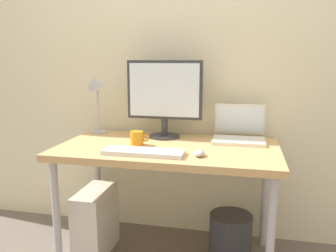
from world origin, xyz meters
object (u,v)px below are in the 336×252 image
object	(u,v)px
wastebasket	(230,238)
keyboard	(144,152)
desk	(168,157)
mouse	(199,153)
desk_lamp	(95,90)
computer_tower	(96,221)
laptop	(239,131)
coffee_mug	(137,138)
monitor	(164,95)

from	to	relation	value
wastebasket	keyboard	bearing A→B (deg)	-150.61
desk	mouse	world-z (taller)	mouse
desk_lamp	wastebasket	size ratio (longest dim) A/B	1.42
computer_tower	wastebasket	bearing A→B (deg)	5.98
keyboard	desk	bearing A→B (deg)	67.07
desk	keyboard	distance (m)	0.24
computer_tower	wastebasket	distance (m)	0.86
desk	laptop	distance (m)	0.49
keyboard	wastebasket	size ratio (longest dim) A/B	1.47
coffee_mug	wastebasket	xyz separation A→B (m)	(0.57, 0.08, -0.62)
laptop	desk_lamp	size ratio (longest dim) A/B	0.75
monitor	coffee_mug	bearing A→B (deg)	-115.01
keyboard	wastebasket	distance (m)	0.80
computer_tower	monitor	bearing A→B (deg)	32.52
coffee_mug	monitor	bearing A→B (deg)	64.99
desk	wastebasket	distance (m)	0.64
monitor	wastebasket	xyz separation A→B (m)	(0.45, -0.16, -0.86)
keyboard	computer_tower	bearing A→B (deg)	155.06
desk	computer_tower	bearing A→B (deg)	-175.81
coffee_mug	computer_tower	bearing A→B (deg)	-177.32
desk	wastebasket	world-z (taller)	desk
laptop	wastebasket	xyz separation A→B (m)	(-0.03, -0.18, -0.63)
monitor	desk	bearing A→B (deg)	-71.76
wastebasket	computer_tower	bearing A→B (deg)	-174.02
mouse	coffee_mug	size ratio (longest dim) A/B	0.78
laptop	mouse	xyz separation A→B (m)	(-0.20, -0.42, -0.04)
desk	monitor	distance (m)	0.42
desk	desk_lamp	world-z (taller)	desk_lamp
monitor	keyboard	size ratio (longest dim) A/B	1.14
desk	coffee_mug	distance (m)	0.21
laptop	keyboard	xyz separation A→B (m)	(-0.50, -0.45, -0.05)
desk	laptop	world-z (taller)	laptop
laptop	mouse	bearing A→B (deg)	-115.08
laptop	computer_tower	world-z (taller)	laptop
mouse	desk_lamp	bearing A→B (deg)	152.12
desk	keyboard	xyz separation A→B (m)	(-0.09, -0.21, 0.08)
desk_lamp	keyboard	world-z (taller)	desk_lamp
desk	computer_tower	size ratio (longest dim) A/B	3.09
keyboard	monitor	bearing A→B (deg)	87.71
desk_lamp	mouse	xyz separation A→B (m)	(0.76, -0.40, -0.28)
mouse	computer_tower	world-z (taller)	mouse
desk_lamp	computer_tower	bearing A→B (deg)	-72.45
computer_tower	laptop	bearing A→B (deg)	17.27
desk	desk_lamp	size ratio (longest dim) A/B	3.04
desk_lamp	computer_tower	distance (m)	0.86
laptop	keyboard	size ratio (longest dim) A/B	0.73
desk_lamp	coffee_mug	world-z (taller)	desk_lamp
desk_lamp	mouse	distance (m)	0.90
keyboard	coffee_mug	bearing A→B (deg)	116.49
desk	mouse	xyz separation A→B (m)	(0.21, -0.18, 0.08)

